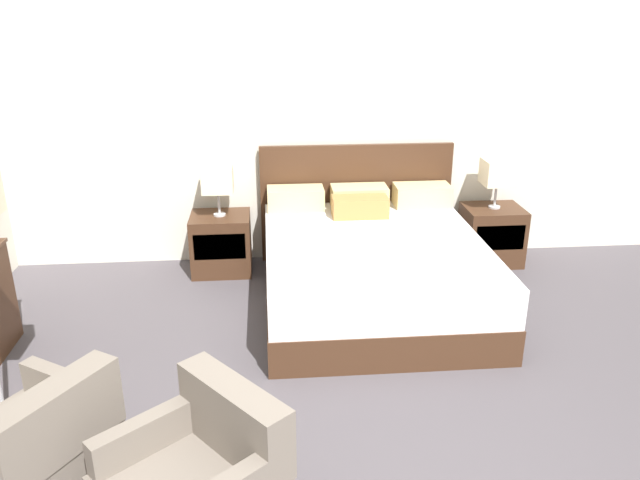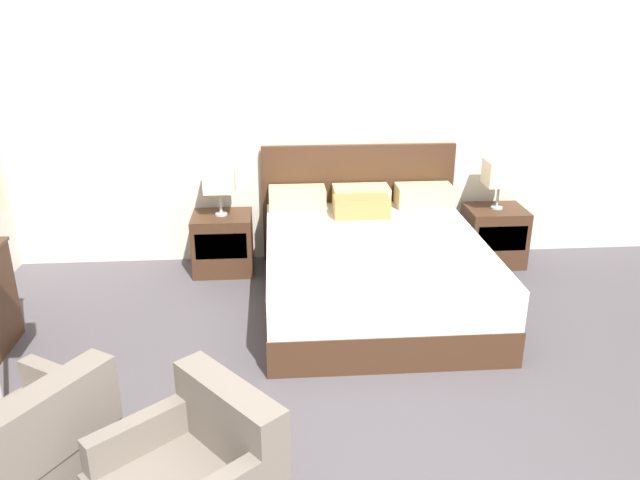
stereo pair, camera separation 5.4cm
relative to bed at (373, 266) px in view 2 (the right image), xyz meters
name	(u,v)px [view 2 (the right image)]	position (x,y,z in m)	size (l,w,h in m)	color
wall_back	(318,112)	(-0.38, 1.07, 1.11)	(6.99, 0.06, 2.86)	silver
bed	(373,266)	(0.00, 0.00, 0.00)	(1.84, 2.12, 1.14)	#422819
nightstand_left	(223,243)	(-1.30, 0.75, -0.05)	(0.55, 0.46, 0.55)	#422819
nightstand_right	(494,236)	(1.30, 0.75, -0.05)	(0.55, 0.46, 0.55)	#422819
table_lamp_left	(219,179)	(-1.30, 0.75, 0.57)	(0.28, 0.28, 0.47)	#B7B7BC
table_lamp_right	(500,173)	(1.30, 0.75, 0.57)	(0.28, 0.28, 0.47)	#B7B7BC
armchair_by_window	(30,455)	(-2.05, -2.12, -0.04)	(0.95, 0.95, 0.76)	#70665B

